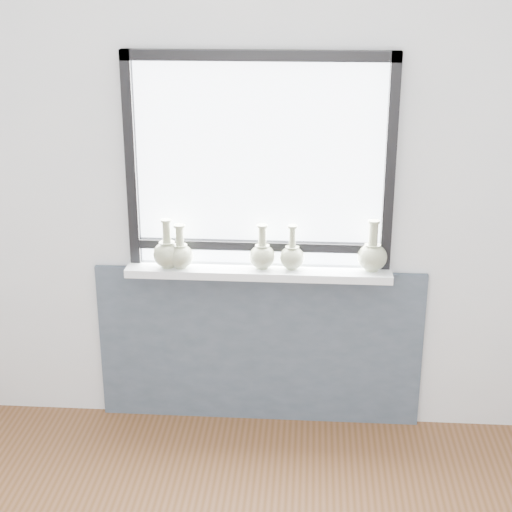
# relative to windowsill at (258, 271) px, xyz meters

# --- Properties ---
(back_wall) EXTENTS (3.60, 0.02, 2.60)m
(back_wall) POSITION_rel_windowsill_xyz_m (0.00, 0.10, 0.42)
(back_wall) COLOR silver
(back_wall) RESTS_ON ground
(apron_panel) EXTENTS (1.70, 0.03, 0.86)m
(apron_panel) POSITION_rel_windowsill_xyz_m (0.00, 0.07, -0.45)
(apron_panel) COLOR #455062
(apron_panel) RESTS_ON ground
(windowsill) EXTENTS (1.32, 0.18, 0.04)m
(windowsill) POSITION_rel_windowsill_xyz_m (0.00, 0.00, 0.00)
(windowsill) COLOR white
(windowsill) RESTS_ON apron_panel
(window) EXTENTS (1.30, 0.06, 1.05)m
(window) POSITION_rel_windowsill_xyz_m (0.00, 0.06, 0.56)
(window) COLOR black
(window) RESTS_ON windowsill
(vase_a) EXTENTS (0.14, 0.14, 0.25)m
(vase_a) POSITION_rel_windowsill_xyz_m (-0.45, -0.02, 0.10)
(vase_a) COLOR #9BA280
(vase_a) RESTS_ON windowsill
(vase_b) EXTENTS (0.13, 0.13, 0.22)m
(vase_b) POSITION_rel_windowsill_xyz_m (-0.39, -0.02, 0.09)
(vase_b) COLOR #9BA280
(vase_b) RESTS_ON windowsill
(vase_c) EXTENTS (0.13, 0.13, 0.22)m
(vase_c) POSITION_rel_windowsill_xyz_m (0.02, -0.00, 0.09)
(vase_c) COLOR #9BA280
(vase_c) RESTS_ON windowsill
(vase_d) EXTENTS (0.12, 0.12, 0.22)m
(vase_d) POSITION_rel_windowsill_xyz_m (0.17, 0.00, 0.09)
(vase_d) COLOR #9BA280
(vase_d) RESTS_ON windowsill
(vase_e) EXTENTS (0.15, 0.15, 0.26)m
(vase_e) POSITION_rel_windowsill_xyz_m (0.56, 0.01, 0.10)
(vase_e) COLOR #9BA280
(vase_e) RESTS_ON windowsill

